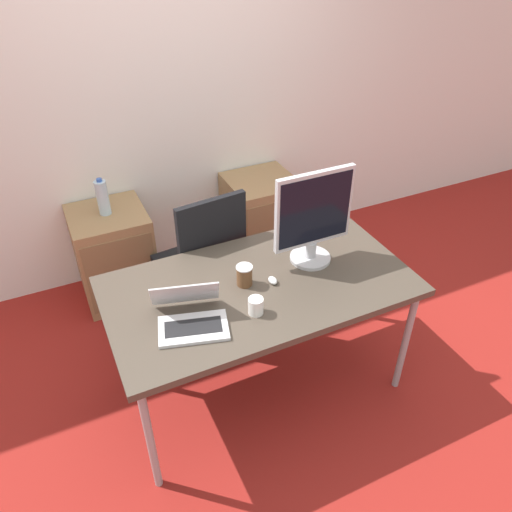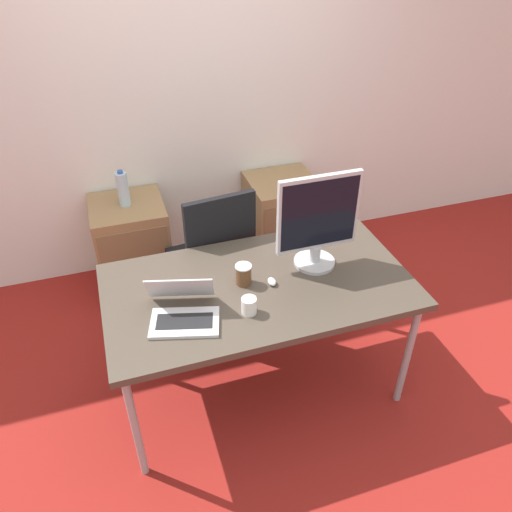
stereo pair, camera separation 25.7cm
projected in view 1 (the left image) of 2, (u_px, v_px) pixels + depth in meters
ground_plane at (259, 381)px, 3.09m from camera, size 14.00×14.00×0.00m
wall_back at (165, 100)px, 3.44m from camera, size 10.00×0.05×2.60m
desk at (259, 291)px, 2.66m from camera, size 1.61×0.88×0.78m
office_chair at (203, 275)px, 3.32m from camera, size 0.56×0.58×1.05m
cabinet_left at (114, 255)px, 3.59m from camera, size 0.51×0.51×0.69m
cabinet_right at (261, 218)px, 4.00m from camera, size 0.51×0.51×0.69m
water_bottle at (103, 197)px, 3.32m from camera, size 0.08×0.08×0.26m
laptop_center at (191, 316)px, 2.36m from camera, size 0.37×0.38×0.20m
monitor at (313, 218)px, 2.65m from camera, size 0.45×0.23×0.54m
mouse at (273, 280)px, 2.63m from camera, size 0.04×0.06×0.03m
coffee_cup_white at (256, 306)px, 2.42m from camera, size 0.08×0.08×0.09m
coffee_cup_brown at (244, 275)px, 2.59m from camera, size 0.09×0.09×0.12m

